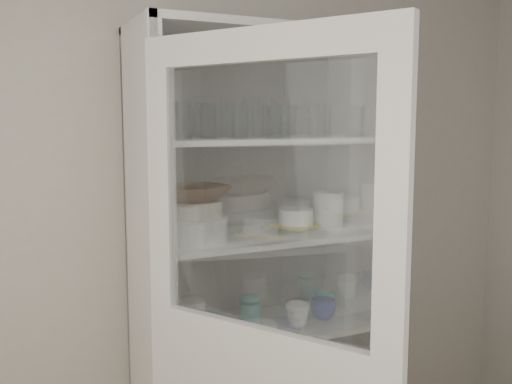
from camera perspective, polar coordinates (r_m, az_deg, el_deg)
name	(u,v)px	position (r m, az deg, el deg)	size (l,w,h in m)	color
wall_back	(193,220)	(2.52, -6.33, -2.75)	(3.60, 0.02, 2.60)	beige
pantry_cabinet	(250,303)	(2.53, -0.62, -11.05)	(1.00, 0.45, 2.10)	silver
tumbler_0	(169,121)	(2.07, -8.65, 7.00)	(0.07, 0.07, 0.13)	silver
tumbler_1	(183,121)	(2.10, -7.31, 7.10)	(0.07, 0.07, 0.14)	silver
tumbler_2	(240,122)	(2.21, -1.58, 6.99)	(0.06, 0.06, 0.13)	silver
tumbler_3	(274,122)	(2.23, 1.85, 6.99)	(0.06, 0.06, 0.13)	silver
tumbler_4	(280,119)	(2.24, 2.44, 7.28)	(0.08, 0.08, 0.15)	silver
tumbler_5	(318,122)	(2.30, 6.20, 6.97)	(0.06, 0.06, 0.13)	silver
tumbler_6	(356,121)	(2.46, 9.94, 6.97)	(0.07, 0.07, 0.13)	silver
tumbler_7	(160,120)	(2.19, -9.62, 7.11)	(0.07, 0.07, 0.14)	silver
tumbler_8	(160,121)	(2.20, -9.56, 6.97)	(0.07, 0.07, 0.13)	silver
tumbler_9	(208,122)	(2.25, -4.80, 7.00)	(0.07, 0.07, 0.13)	silver
tumbler_10	(236,120)	(2.34, -2.04, 7.17)	(0.07, 0.07, 0.14)	silver
tumbler_11	(270,121)	(2.38, 1.45, 7.12)	(0.07, 0.07, 0.14)	silver
goblet_0	(168,115)	(2.32, -8.82, 7.66)	(0.08, 0.08, 0.19)	silver
goblet_1	(205,119)	(2.39, -5.10, 7.32)	(0.07, 0.07, 0.16)	silver
goblet_2	(302,119)	(2.58, 4.59, 7.30)	(0.07, 0.07, 0.16)	silver
goblet_3	(311,117)	(2.60, 5.49, 7.46)	(0.08, 0.08, 0.17)	silver
plate_stack_front	(196,230)	(2.23, -6.03, -3.77)	(0.25, 0.25, 0.10)	white
plate_stack_back	(192,227)	(2.40, -6.40, -3.50)	(0.23, 0.23, 0.06)	white
cream_bowl	(196,209)	(2.22, -6.05, -1.71)	(0.21, 0.21, 0.06)	white
terracotta_bowl	(195,193)	(2.21, -6.08, -0.11)	(0.25, 0.25, 0.06)	brown
glass_platter	(296,228)	(2.47, 3.98, -3.65)	(0.31, 0.31, 0.02)	silver
yellow_trivet	(296,225)	(2.47, 3.98, -3.32)	(0.16, 0.16, 0.01)	gold
white_ramekin	(296,216)	(2.46, 3.99, -2.44)	(0.15, 0.15, 0.07)	white
grey_bowl_stack	(328,210)	(2.53, 7.20, -1.80)	(0.13, 0.13, 0.16)	silver
mug_blue	(323,309)	(2.59, 6.74, -11.51)	(0.11, 0.11, 0.09)	navy
mug_teal	(324,301)	(2.70, 6.84, -10.79)	(0.09, 0.09, 0.09)	teal
mug_white	(298,315)	(2.48, 4.19, -12.16)	(0.11, 0.11, 0.10)	white
teal_jar	(250,311)	(2.51, -0.58, -11.80)	(0.09, 0.09, 0.11)	teal
measuring_cups	(242,333)	(2.37, -1.44, -13.93)	(0.09, 0.09, 0.04)	silver
white_canister	(192,316)	(2.43, -6.41, -12.21)	(0.11, 0.11, 0.13)	white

